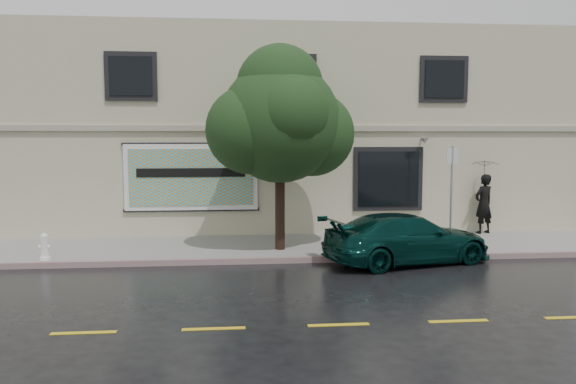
{
  "coord_description": "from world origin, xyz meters",
  "views": [
    {
      "loc": [
        -1.79,
        -13.04,
        3.33
      ],
      "look_at": [
        -0.37,
        2.2,
        1.82
      ],
      "focal_mm": 35.0,
      "sensor_mm": 36.0,
      "label": 1
    }
  ],
  "objects": [
    {
      "name": "billboard",
      "position": [
        -3.2,
        4.92,
        2.05
      ],
      "size": [
        4.3,
        0.16,
        2.2
      ],
      "color": "white",
      "rests_on": "ground"
    },
    {
      "name": "street_tree",
      "position": [
        -0.56,
        2.6,
        3.71
      ],
      "size": [
        3.36,
        3.36,
        5.26
      ],
      "color": "black",
      "rests_on": "sidewalk"
    },
    {
      "name": "ground",
      "position": [
        0.0,
        0.0,
        0.0
      ],
      "size": [
        90.0,
        90.0,
        0.0
      ],
      "primitive_type": "plane",
      "color": "black",
      "rests_on": "ground"
    },
    {
      "name": "sign_pole",
      "position": [
        4.52,
        2.84,
        1.87
      ],
      "size": [
        0.36,
        0.07,
        2.9
      ],
      "rotation": [
        0.0,
        0.0,
        0.14
      ],
      "color": "#9EA2A6",
      "rests_on": "sidewalk"
    },
    {
      "name": "building",
      "position": [
        0.0,
        9.0,
        3.5
      ],
      "size": [
        20.0,
        8.12,
        7.0
      ],
      "color": "beige",
      "rests_on": "ground"
    },
    {
      "name": "pedestrian",
      "position": [
        6.33,
        4.6,
        1.13
      ],
      "size": [
        0.84,
        0.71,
        1.96
      ],
      "primitive_type": "imported",
      "rotation": [
        0.0,
        0.0,
        3.54
      ],
      "color": "black",
      "rests_on": "sidewalk"
    },
    {
      "name": "fire_hydrant",
      "position": [
        -6.75,
        1.8,
        0.49
      ],
      "size": [
        0.29,
        0.27,
        0.7
      ],
      "rotation": [
        0.0,
        0.0,
        0.24
      ],
      "color": "white",
      "rests_on": "sidewalk"
    },
    {
      "name": "road_marking",
      "position": [
        0.0,
        -3.5,
        0.01
      ],
      "size": [
        19.0,
        0.12,
        0.01
      ],
      "primitive_type": "cube",
      "color": "gold",
      "rests_on": "ground"
    },
    {
      "name": "sidewalk",
      "position": [
        0.0,
        3.25,
        0.07
      ],
      "size": [
        20.0,
        3.5,
        0.15
      ],
      "primitive_type": "cube",
      "color": "gray",
      "rests_on": "ground"
    },
    {
      "name": "car",
      "position": [
        2.7,
        1.2,
        0.66
      ],
      "size": [
        4.88,
        3.09,
        1.32
      ],
      "primitive_type": "imported",
      "rotation": [
        0.0,
        0.0,
        1.83
      ],
      "color": "#072E29",
      "rests_on": "ground"
    },
    {
      "name": "umbrella",
      "position": [
        6.33,
        4.6,
        2.48
      ],
      "size": [
        1.06,
        1.06,
        0.75
      ],
      "primitive_type": "imported",
      "rotation": [
        0.0,
        0.0,
        0.04
      ],
      "color": "black",
      "rests_on": "pedestrian"
    },
    {
      "name": "curb",
      "position": [
        0.0,
        1.5,
        0.07
      ],
      "size": [
        20.0,
        0.18,
        0.16
      ],
      "primitive_type": "cube",
      "color": "gray",
      "rests_on": "ground"
    }
  ]
}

